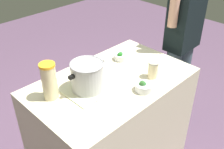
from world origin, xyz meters
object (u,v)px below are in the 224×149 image
at_px(cooking_pot, 87,76).
at_px(broccoli_bowl_front, 121,56).
at_px(broccoli_bowl_center, 144,87).
at_px(person_cook, 182,45).
at_px(mason_jar, 153,70).
at_px(lemonade_pitcher, 49,81).

xyz_separation_m(cooking_pot, broccoli_bowl_front, (0.48, 0.13, -0.09)).
bearing_deg(broccoli_bowl_front, broccoli_bowl_center, -116.67).
relative_size(broccoli_bowl_front, person_cook, 0.07).
xyz_separation_m(mason_jar, person_cook, (0.64, 0.16, -0.07)).
bearing_deg(broccoli_bowl_front, person_cook, -17.90).
bearing_deg(lemonade_pitcher, person_cook, -7.44).
relative_size(cooking_pot, mason_jar, 2.31).
height_order(broccoli_bowl_front, person_cook, person_cook).
relative_size(mason_jar, broccoli_bowl_center, 1.05).
height_order(cooking_pot, lemonade_pitcher, lemonade_pitcher).
height_order(mason_jar, person_cook, person_cook).
xyz_separation_m(lemonade_pitcher, person_cook, (1.33, -0.17, -0.14)).
distance_m(lemonade_pitcher, broccoli_bowl_front, 0.72).
height_order(lemonade_pitcher, person_cook, person_cook).
bearing_deg(lemonade_pitcher, broccoli_bowl_front, 2.05).
relative_size(mason_jar, broccoli_bowl_front, 1.10).
distance_m(cooking_pot, person_cook, 1.10).
height_order(broccoli_bowl_front, broccoli_bowl_center, broccoli_bowl_center).
xyz_separation_m(mason_jar, broccoli_bowl_center, (-0.18, -0.06, -0.03)).
bearing_deg(cooking_pot, lemonade_pitcher, 155.76).
height_order(mason_jar, broccoli_bowl_center, mason_jar).
distance_m(broccoli_bowl_front, person_cook, 0.65).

